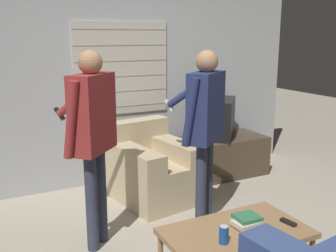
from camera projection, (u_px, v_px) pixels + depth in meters
The scene contains 10 objects.
wall_back at pixel (106, 78), 4.61m from camera, with size 5.20×0.08×2.55m.
armchair_beige at pixel (152, 169), 4.33m from camera, with size 0.90×1.02×0.83m.
coffee_table at pixel (236, 235), 2.86m from camera, with size 1.05×0.62×0.39m.
tv_stand at pixel (224, 156), 5.09m from camera, with size 1.06×0.57×0.50m.
tv at pixel (225, 118), 4.97m from camera, with size 0.57×0.62×0.49m.
person_left_standing at pixel (92, 126), 3.17m from camera, with size 0.51×0.79×1.66m.
person_right_standing at pixel (205, 118), 3.52m from camera, with size 0.54×0.80×1.65m.
book_stack at pixel (247, 222), 2.87m from camera, with size 0.21×0.18×0.09m.
soda_can at pixel (224, 235), 2.67m from camera, with size 0.07×0.07×0.13m.
spare_remote at pixel (288, 222), 2.95m from camera, with size 0.06×0.13×0.02m.
Camera 1 is at (-1.41, -2.42, 1.77)m, focal length 42.00 mm.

